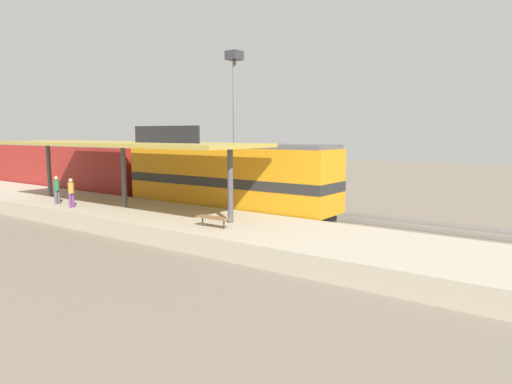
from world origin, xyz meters
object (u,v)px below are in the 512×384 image
(locomotive, at_px, (227,179))
(platform_bench, at_px, (213,218))
(person_waiting, at_px, (57,189))
(freight_car, at_px, (201,175))
(light_mast, at_px, (234,93))
(person_walking, at_px, (71,191))
(passenger_carriage_single, at_px, (62,168))

(locomotive, bearing_deg, platform_bench, -145.59)
(locomotive, xyz_separation_m, person_waiting, (-6.28, 8.29, -0.56))
(freight_car, relative_size, light_mast, 1.03)
(platform_bench, distance_m, freight_car, 14.94)
(platform_bench, distance_m, locomotive, 7.35)
(person_waiting, bearing_deg, person_walking, -97.76)
(freight_car, relative_size, person_waiting, 7.02)
(locomotive, bearing_deg, passenger_carriage_single, 90.00)
(light_mast, bearing_deg, passenger_carriage_single, 122.19)
(passenger_carriage_single, xyz_separation_m, person_walking, (-6.55, -11.66, -0.46))
(locomotive, bearing_deg, person_walking, 135.92)
(passenger_carriage_single, distance_m, person_walking, 13.38)
(locomotive, relative_size, light_mast, 1.23)
(light_mast, relative_size, person_walking, 6.84)
(platform_bench, distance_m, light_mast, 18.29)
(light_mast, bearing_deg, freight_car, 166.09)
(passenger_carriage_single, relative_size, light_mast, 1.71)
(light_mast, height_order, person_walking, light_mast)
(locomotive, xyz_separation_m, person_walking, (-6.55, 6.34, -0.56))
(platform_bench, xyz_separation_m, passenger_carriage_single, (6.00, 22.11, 0.97))
(platform_bench, relative_size, person_walking, 0.99)
(freight_car, height_order, person_waiting, freight_car)
(passenger_carriage_single, height_order, person_walking, passenger_carriage_single)
(person_waiting, distance_m, person_walking, 1.97)
(locomotive, bearing_deg, light_mast, 35.73)
(person_walking, bearing_deg, platform_bench, -87.00)
(platform_bench, xyz_separation_m, light_mast, (13.80, 9.72, 7.05))
(platform_bench, xyz_separation_m, freight_car, (10.60, 10.51, 0.63))
(platform_bench, distance_m, person_waiting, 12.42)
(light_mast, relative_size, person_waiting, 6.84)
(platform_bench, bearing_deg, light_mast, 35.16)
(freight_car, xyz_separation_m, person_waiting, (-10.88, 1.89, -0.12))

